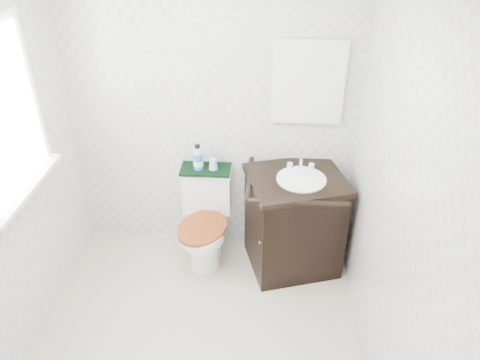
# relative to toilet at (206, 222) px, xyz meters

# --- Properties ---
(floor) EXTENTS (2.40, 2.40, 0.00)m
(floor) POSITION_rel_toilet_xyz_m (0.05, -0.97, -0.33)
(floor) COLOR beige
(floor) RESTS_ON ground
(wall_back) EXTENTS (2.40, 0.00, 2.40)m
(wall_back) POSITION_rel_toilet_xyz_m (0.05, 0.23, 0.87)
(wall_back) COLOR silver
(wall_back) RESTS_ON ground
(wall_right) EXTENTS (0.00, 2.40, 2.40)m
(wall_right) POSITION_rel_toilet_xyz_m (1.15, -0.97, 0.87)
(wall_right) COLOR silver
(wall_right) RESTS_ON ground
(mirror) EXTENTS (0.50, 0.02, 0.60)m
(mirror) POSITION_rel_toilet_xyz_m (0.75, 0.20, 1.12)
(mirror) COLOR silver
(mirror) RESTS_ON wall_back
(toilet) EXTENTS (0.46, 0.66, 0.75)m
(toilet) POSITION_rel_toilet_xyz_m (0.00, 0.00, 0.00)
(toilet) COLOR white
(toilet) RESTS_ON floor
(vanity) EXTENTS (0.84, 0.77, 0.92)m
(vanity) POSITION_rel_toilet_xyz_m (0.70, -0.07, 0.10)
(vanity) COLOR black
(vanity) RESTS_ON floor
(trash_bin) EXTENTS (0.22, 0.19, 0.27)m
(trash_bin) POSITION_rel_toilet_xyz_m (0.00, 0.13, -0.19)
(trash_bin) COLOR white
(trash_bin) RESTS_ON floor
(towel) EXTENTS (0.39, 0.22, 0.02)m
(towel) POSITION_rel_toilet_xyz_m (0.00, 0.12, 0.42)
(towel) COLOR black
(towel) RESTS_ON toilet
(mouthwash_bottle) EXTENTS (0.07, 0.07, 0.21)m
(mouthwash_bottle) POSITION_rel_toilet_xyz_m (-0.06, 0.11, 0.53)
(mouthwash_bottle) COLOR blue
(mouthwash_bottle) RESTS_ON towel
(cup) EXTENTS (0.07, 0.07, 0.08)m
(cup) POSITION_rel_toilet_xyz_m (0.06, 0.11, 0.48)
(cup) COLOR #94C3F3
(cup) RESTS_ON towel
(soap_bar) EXTENTS (0.06, 0.04, 0.02)m
(soap_bar) POSITION_rel_toilet_xyz_m (0.66, 0.07, 0.50)
(soap_bar) COLOR teal
(soap_bar) RESTS_ON vanity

